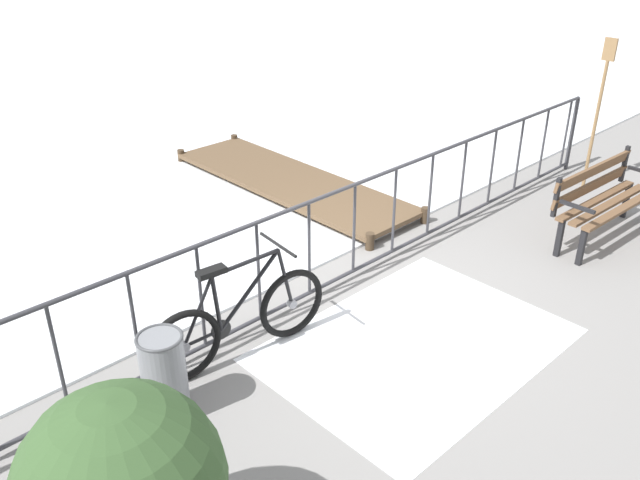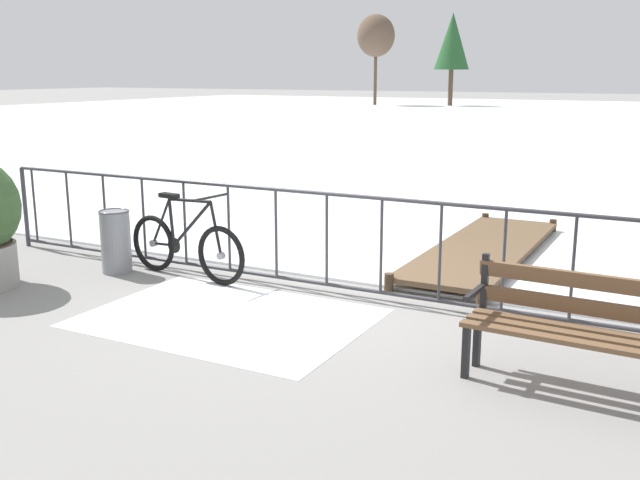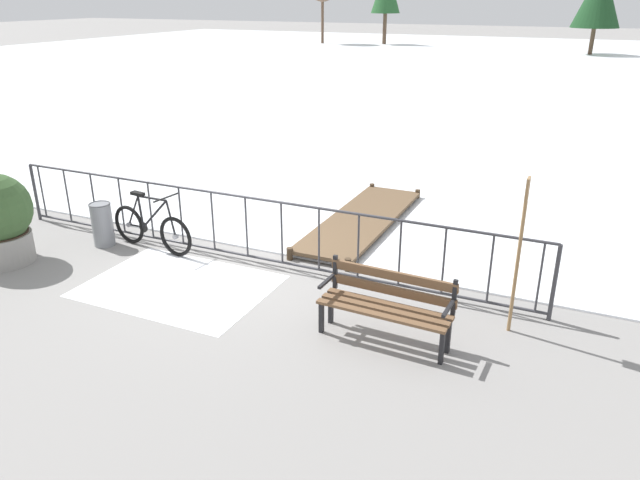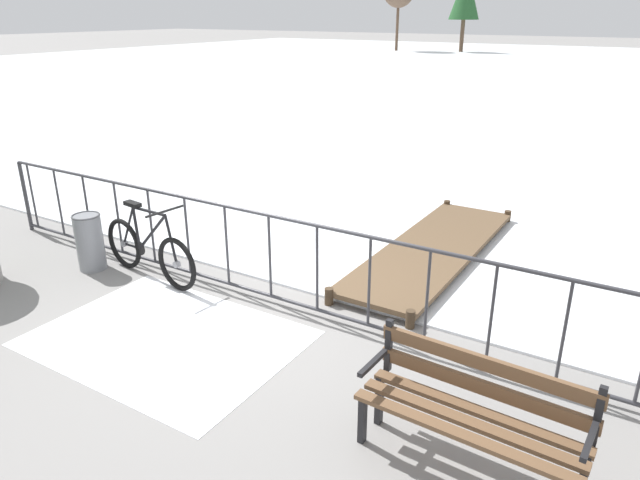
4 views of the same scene
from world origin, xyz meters
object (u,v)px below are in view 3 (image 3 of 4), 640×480
Objects in this scene: park_bench at (387,301)px; oar_upright at (520,247)px; trash_bin at (102,224)px; bicycle_near_railing at (151,228)px.

oar_upright is at bearing 31.09° from park_bench.
park_bench is at bearing -148.91° from oar_upright.
trash_bin is at bearing 170.77° from park_bench.
oar_upright is (5.72, -0.23, 0.77)m from bicycle_near_railing.
oar_upright is at bearing -2.34° from bicycle_near_railing.
trash_bin is 6.62m from oar_upright.
park_bench is at bearing -13.41° from bicycle_near_railing.
oar_upright is at bearing -0.36° from trash_bin.
bicycle_near_railing is at bearing 166.59° from park_bench.
bicycle_near_railing is at bearing 12.64° from trash_bin.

